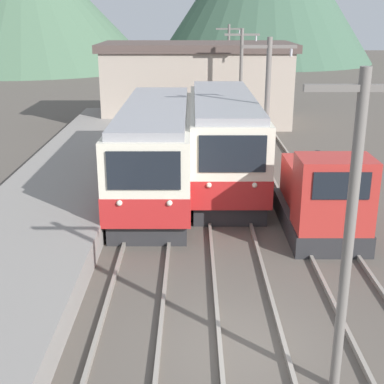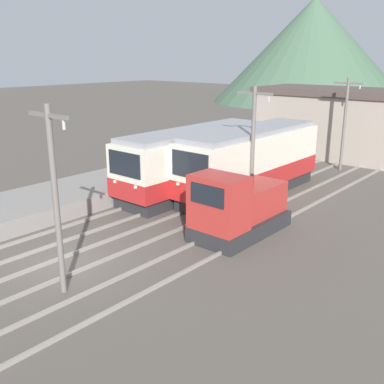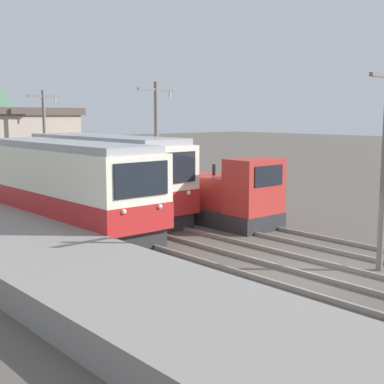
{
  "view_description": "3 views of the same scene",
  "coord_description": "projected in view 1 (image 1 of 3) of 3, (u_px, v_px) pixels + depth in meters",
  "views": [
    {
      "loc": [
        -1.14,
        -10.13,
        7.12
      ],
      "look_at": [
        -1.07,
        6.46,
        1.54
      ],
      "focal_mm": 50.0,
      "sensor_mm": 36.0,
      "label": 1
    },
    {
      "loc": [
        13.87,
        -8.7,
        7.63
      ],
      "look_at": [
        1.29,
        5.88,
        1.81
      ],
      "focal_mm": 42.0,
      "sensor_mm": 36.0,
      "label": 2
    },
    {
      "loc": [
        -13.32,
        -9.5,
        4.79
      ],
      "look_at": [
        0.46,
        6.18,
        1.78
      ],
      "focal_mm": 50.0,
      "sensor_mm": 36.0,
      "label": 3
    }
  ],
  "objects": [
    {
      "name": "ground_plane",
      "position": [
        241.0,
        350.0,
        11.88
      ],
      "size": [
        200.0,
        200.0,
        0.0
      ],
      "primitive_type": "plane",
      "color": "#564F47"
    },
    {
      "name": "commuter_train_center",
      "position": [
        221.0,
        144.0,
        22.91
      ],
      "size": [
        2.84,
        10.62,
        3.83
      ],
      "color": "#28282B",
      "rests_on": "ground"
    },
    {
      "name": "shunting_locomotive",
      "position": [
        319.0,
        198.0,
        17.9
      ],
      "size": [
        2.4,
        4.89,
        3.0
      ],
      "color": "#28282B",
      "rests_on": "ground"
    },
    {
      "name": "catenary_mast_far",
      "position": [
        239.0,
        79.0,
        31.04
      ],
      "size": [
        2.0,
        0.2,
        6.29
      ],
      "color": "slate",
      "rests_on": "ground"
    },
    {
      "name": "catenary_mast_mid",
      "position": [
        264.0,
        114.0,
        20.32
      ],
      "size": [
        2.0,
        0.2,
        6.29
      ],
      "color": "slate",
      "rests_on": "ground"
    },
    {
      "name": "track_center",
      "position": [
        250.0,
        347.0,
        11.86
      ],
      "size": [
        1.54,
        60.0,
        0.14
      ],
      "color": "gray",
      "rests_on": "ground"
    },
    {
      "name": "catenary_mast_distant",
      "position": [
        226.0,
        62.0,
        41.76
      ],
      "size": [
        2.0,
        0.2,
        6.29
      ],
      "color": "slate",
      "rests_on": "ground"
    },
    {
      "name": "commuter_train_left",
      "position": [
        153.0,
        154.0,
        21.47
      ],
      "size": [
        2.84,
        10.9,
        3.7
      ],
      "color": "#28282B",
      "rests_on": "ground"
    },
    {
      "name": "track_left",
      "position": [
        124.0,
        347.0,
        11.85
      ],
      "size": [
        1.54,
        60.0,
        0.14
      ],
      "color": "gray",
      "rests_on": "ground"
    },
    {
      "name": "station_building",
      "position": [
        194.0,
        83.0,
        35.67
      ],
      "size": [
        12.6,
        6.3,
        5.27
      ],
      "color": "#AD9E8E",
      "rests_on": "ground"
    },
    {
      "name": "catenary_mast_near",
      "position": [
        348.0,
        227.0,
        9.61
      ],
      "size": [
        2.0,
        0.2,
        6.29
      ],
      "color": "slate",
      "rests_on": "ground"
    }
  ]
}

